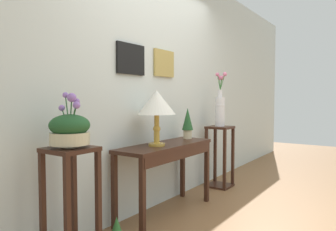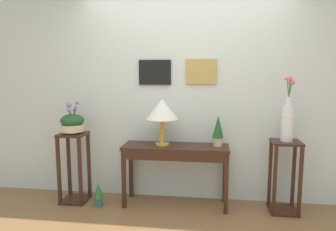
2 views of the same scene
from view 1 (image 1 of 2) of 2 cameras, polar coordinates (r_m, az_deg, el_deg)
back_wall_with_art at (r=3.47m, az=-3.41°, el=6.53°), size 9.00×0.13×2.80m
console_table at (r=3.25m, az=-0.02°, el=-7.00°), size 1.23×0.39×0.73m
table_lamp at (r=3.09m, az=-2.06°, el=2.07°), size 0.37×0.37×0.54m
potted_plant_on_console at (r=3.65m, az=3.55°, el=-1.16°), size 0.13×0.13×0.36m
pedestal_stand_left at (r=2.40m, az=-17.07°, el=-15.64°), size 0.31×0.31×0.85m
planter_bowl_wide_left at (r=2.28m, az=-17.27°, el=-2.35°), size 0.28×0.28×0.38m
pedestal_stand_right at (r=4.35m, az=9.28°, el=-7.32°), size 0.31×0.31×0.82m
flower_vase_tall_right at (r=4.28m, az=9.37°, el=1.58°), size 0.13×0.17×0.72m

